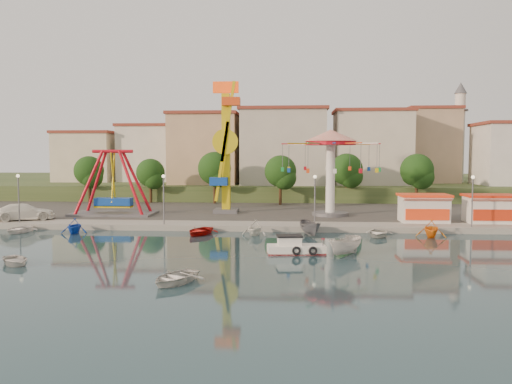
# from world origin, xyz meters

# --- Properties ---
(ground) EXTENTS (200.00, 200.00, 0.00)m
(ground) POSITION_xyz_m (0.00, 0.00, 0.00)
(ground) COLOR #15303B
(ground) RESTS_ON ground
(quay_deck) EXTENTS (200.00, 100.00, 0.60)m
(quay_deck) POSITION_xyz_m (0.00, 62.00, 0.30)
(quay_deck) COLOR #9E998E
(quay_deck) RESTS_ON ground
(asphalt_pad) EXTENTS (90.00, 28.00, 0.01)m
(asphalt_pad) POSITION_xyz_m (0.00, 30.00, 0.60)
(asphalt_pad) COLOR #4C4944
(asphalt_pad) RESTS_ON quay_deck
(hill_terrace) EXTENTS (200.00, 60.00, 3.00)m
(hill_terrace) POSITION_xyz_m (0.00, 67.00, 1.50)
(hill_terrace) COLOR #384C26
(hill_terrace) RESTS_ON ground
(pirate_ship_ride) EXTENTS (10.00, 5.00, 8.00)m
(pirate_ship_ride) POSITION_xyz_m (-16.19, 20.54, 4.39)
(pirate_ship_ride) COLOR #59595E
(pirate_ship_ride) RESTS_ON quay_deck
(kamikaze_tower) EXTENTS (3.49, 3.10, 16.50)m
(kamikaze_tower) POSITION_xyz_m (-2.59, 23.43, 8.60)
(kamikaze_tower) COLOR #59595E
(kamikaze_tower) RESTS_ON quay_deck
(wave_swinger) EXTENTS (11.60, 11.60, 10.40)m
(wave_swinger) POSITION_xyz_m (10.29, 21.67, 8.20)
(wave_swinger) COLOR #59595E
(wave_swinger) RESTS_ON quay_deck
(booth_left) EXTENTS (5.40, 3.78, 3.08)m
(booth_left) POSITION_xyz_m (20.08, 16.49, 2.16)
(booth_left) COLOR white
(booth_left) RESTS_ON quay_deck
(booth_mid) EXTENTS (5.40, 3.78, 3.08)m
(booth_mid) POSITION_xyz_m (27.14, 16.49, 2.16)
(booth_mid) COLOR white
(booth_mid) RESTS_ON quay_deck
(lamp_post_0) EXTENTS (0.14, 0.14, 5.00)m
(lamp_post_0) POSITION_xyz_m (-24.00, 13.00, 3.10)
(lamp_post_0) COLOR #59595E
(lamp_post_0) RESTS_ON quay_deck
(lamp_post_1) EXTENTS (0.14, 0.14, 5.00)m
(lamp_post_1) POSITION_xyz_m (-8.00, 13.00, 3.10)
(lamp_post_1) COLOR #59595E
(lamp_post_1) RESTS_ON quay_deck
(lamp_post_2) EXTENTS (0.14, 0.14, 5.00)m
(lamp_post_2) POSITION_xyz_m (8.00, 13.00, 3.10)
(lamp_post_2) COLOR #59595E
(lamp_post_2) RESTS_ON quay_deck
(lamp_post_3) EXTENTS (0.14, 0.14, 5.00)m
(lamp_post_3) POSITION_xyz_m (24.00, 13.00, 3.10)
(lamp_post_3) COLOR #59595E
(lamp_post_3) RESTS_ON quay_deck
(tree_0) EXTENTS (4.60, 4.60, 7.19)m
(tree_0) POSITION_xyz_m (-26.00, 36.98, 5.47)
(tree_0) COLOR #382314
(tree_0) RESTS_ON quay_deck
(tree_1) EXTENTS (4.35, 4.35, 6.80)m
(tree_1) POSITION_xyz_m (-16.00, 36.24, 5.20)
(tree_1) COLOR #382314
(tree_1) RESTS_ON quay_deck
(tree_2) EXTENTS (5.02, 5.02, 7.85)m
(tree_2) POSITION_xyz_m (-6.00, 35.81, 5.92)
(tree_2) COLOR #382314
(tree_2) RESTS_ON quay_deck
(tree_3) EXTENTS (4.68, 4.68, 7.32)m
(tree_3) POSITION_xyz_m (4.00, 34.36, 5.55)
(tree_3) COLOR #382314
(tree_3) RESTS_ON quay_deck
(tree_4) EXTENTS (4.86, 4.86, 7.60)m
(tree_4) POSITION_xyz_m (14.00, 37.35, 5.75)
(tree_4) COLOR #382314
(tree_4) RESTS_ON quay_deck
(tree_5) EXTENTS (4.83, 4.83, 7.54)m
(tree_5) POSITION_xyz_m (24.00, 35.54, 5.71)
(tree_5) COLOR #382314
(tree_5) RESTS_ON quay_deck
(building_0) EXTENTS (9.26, 9.53, 11.87)m
(building_0) POSITION_xyz_m (-33.37, 46.06, 8.93)
(building_0) COLOR beige
(building_0) RESTS_ON hill_terrace
(building_1) EXTENTS (12.33, 9.01, 8.63)m
(building_1) POSITION_xyz_m (-21.33, 51.38, 7.32)
(building_1) COLOR silver
(building_1) RESTS_ON hill_terrace
(building_2) EXTENTS (11.95, 9.28, 11.23)m
(building_2) POSITION_xyz_m (-8.19, 51.96, 8.62)
(building_2) COLOR tan
(building_2) RESTS_ON hill_terrace
(building_3) EXTENTS (12.59, 10.50, 9.20)m
(building_3) POSITION_xyz_m (5.60, 48.80, 7.60)
(building_3) COLOR beige
(building_3) RESTS_ON hill_terrace
(building_4) EXTENTS (10.75, 9.23, 9.24)m
(building_4) POSITION_xyz_m (19.07, 52.20, 7.62)
(building_4) COLOR beige
(building_4) RESTS_ON hill_terrace
(building_5) EXTENTS (12.77, 10.96, 11.21)m
(building_5) POSITION_xyz_m (32.37, 50.33, 8.61)
(building_5) COLOR tan
(building_5) RESTS_ON hill_terrace
(minaret) EXTENTS (2.80, 2.80, 18.00)m
(minaret) POSITION_xyz_m (36.00, 54.00, 12.55)
(minaret) COLOR silver
(minaret) RESTS_ON hill_terrace
(cabin_motorboat) EXTENTS (4.82, 2.29, 1.63)m
(cabin_motorboat) POSITION_xyz_m (5.81, 0.85, 0.44)
(cabin_motorboat) COLOR white
(cabin_motorboat) RESTS_ON ground
(rowboat_a) EXTENTS (3.99, 4.02, 0.68)m
(rowboat_a) POSITION_xyz_m (-14.51, -4.63, 0.34)
(rowboat_a) COLOR silver
(rowboat_a) RESTS_ON ground
(rowboat_b) EXTENTS (4.07, 4.62, 0.79)m
(rowboat_b) POSITION_xyz_m (-1.71, -9.06, 0.40)
(rowboat_b) COLOR silver
(rowboat_b) RESTS_ON ground
(skiff) EXTENTS (3.71, 4.07, 1.55)m
(skiff) POSITION_xyz_m (9.80, 0.36, 0.78)
(skiff) COLOR silver
(skiff) RESTS_ON ground
(van) EXTENTS (6.88, 5.04, 1.85)m
(van) POSITION_xyz_m (-24.59, 15.11, 1.53)
(van) COLOR white
(van) RESTS_ON quay_deck
(moored_boat_0) EXTENTS (3.03, 3.94, 0.76)m
(moored_boat_0) POSITION_xyz_m (-22.29, 9.80, 0.38)
(moored_boat_0) COLOR white
(moored_boat_0) RESTS_ON ground
(moored_boat_1) EXTENTS (3.02, 3.36, 1.58)m
(moored_boat_1) POSITION_xyz_m (-16.44, 9.80, 0.79)
(moored_boat_1) COLOR blue
(moored_boat_1) RESTS_ON ground
(moored_boat_3) EXTENTS (3.89, 4.63, 0.82)m
(moored_boat_3) POSITION_xyz_m (-3.59, 9.80, 0.41)
(moored_boat_3) COLOR #A9110D
(moored_boat_3) RESTS_ON ground
(moored_boat_4) EXTENTS (3.20, 3.49, 1.55)m
(moored_boat_4) POSITION_xyz_m (1.96, 9.80, 0.77)
(moored_boat_4) COLOR white
(moored_boat_4) RESTS_ON ground
(moored_boat_5) EXTENTS (2.60, 4.34, 1.57)m
(moored_boat_5) POSITION_xyz_m (7.42, 9.80, 0.79)
(moored_boat_5) COLOR slate
(moored_boat_5) RESTS_ON ground
(moored_boat_6) EXTENTS (3.55, 4.30, 0.77)m
(moored_boat_6) POSITION_xyz_m (14.00, 9.80, 0.39)
(moored_boat_6) COLOR silver
(moored_boat_6) RESTS_ON ground
(moored_boat_7) EXTENTS (3.69, 4.00, 1.75)m
(moored_boat_7) POSITION_xyz_m (19.06, 9.80, 0.88)
(moored_boat_7) COLOR orange
(moored_boat_7) RESTS_ON ground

